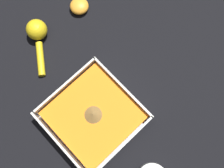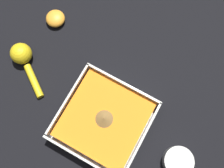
# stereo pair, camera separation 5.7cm
# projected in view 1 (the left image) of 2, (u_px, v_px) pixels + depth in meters

# --- Properties ---
(ground_plane) EXTENTS (4.00, 4.00, 0.00)m
(ground_plane) POSITION_uv_depth(u_px,v_px,m) (97.00, 119.00, 0.76)
(ground_plane) COLOR black
(square_dish) EXTENTS (0.23, 0.23, 0.07)m
(square_dish) POSITION_uv_depth(u_px,v_px,m) (93.00, 117.00, 0.73)
(square_dish) COLOR silver
(square_dish) RESTS_ON ground_plane
(lemon_squeezer) EXTENTS (0.15, 0.12, 0.06)m
(lemon_squeezer) POSITION_uv_depth(u_px,v_px,m) (37.00, 34.00, 0.79)
(lemon_squeezer) COLOR yellow
(lemon_squeezer) RESTS_ON ground_plane
(lemon_half) EXTENTS (0.06, 0.06, 0.03)m
(lemon_half) POSITION_uv_depth(u_px,v_px,m) (79.00, 6.00, 0.83)
(lemon_half) COLOR orange
(lemon_half) RESTS_ON ground_plane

